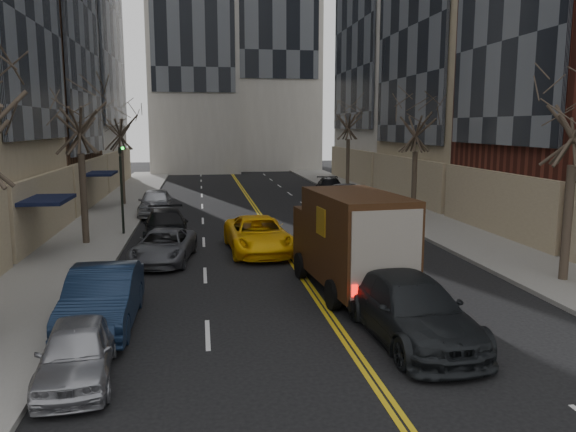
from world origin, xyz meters
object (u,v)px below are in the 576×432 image
object	(u,v)px
ups_truck	(350,242)
taxi	(258,235)
observer_sedan	(411,309)
pedestrian	(297,242)

from	to	relation	value
ups_truck	taxi	world-z (taller)	ups_truck
observer_sedan	taxi	distance (m)	10.99
pedestrian	ups_truck	bearing A→B (deg)	174.90
ups_truck	pedestrian	distance (m)	4.28
pedestrian	taxi	bearing A→B (deg)	11.66
observer_sedan	ups_truck	bearing A→B (deg)	92.91
observer_sedan	pedestrian	distance (m)	8.52
observer_sedan	taxi	world-z (taller)	observer_sedan
taxi	pedestrian	bearing A→B (deg)	-62.04
ups_truck	observer_sedan	bearing A→B (deg)	-89.25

